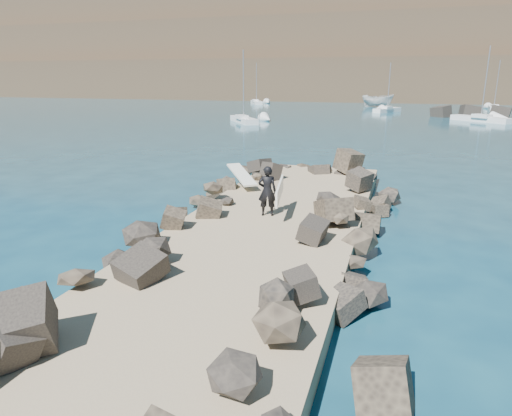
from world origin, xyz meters
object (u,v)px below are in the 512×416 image
object	(u,v)px
surfboard_resting	(242,177)
surfer_with_board	(269,191)
boat_imported	(378,100)
sailboat_b	(387,110)

from	to	relation	value
surfboard_resting	surfer_with_board	bearing A→B (deg)	-97.13
surfboard_resting	surfer_with_board	xyz separation A→B (m)	(2.41, -3.93, 0.46)
boat_imported	surfer_with_board	world-z (taller)	surfer_with_board
surfer_with_board	sailboat_b	bearing A→B (deg)	88.31
boat_imported	sailboat_b	xyz separation A→B (m)	(2.29, -13.41, -0.83)
boat_imported	sailboat_b	bearing A→B (deg)	-152.12
surfer_with_board	surfboard_resting	bearing A→B (deg)	121.50
surfboard_resting	sailboat_b	world-z (taller)	sailboat_b
sailboat_b	surfer_with_board	bearing A→B (deg)	-91.69
boat_imported	surfer_with_board	size ratio (longest dim) A/B	2.77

